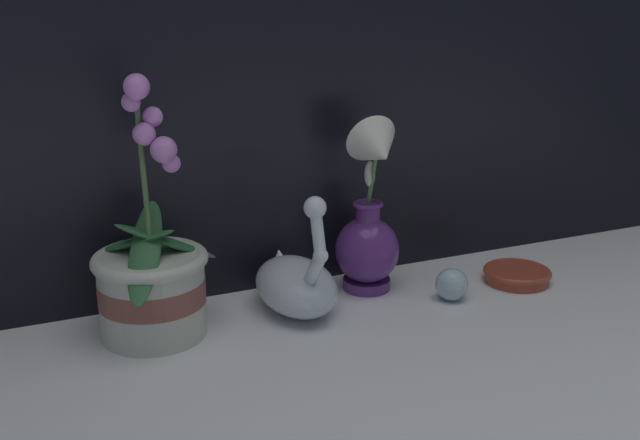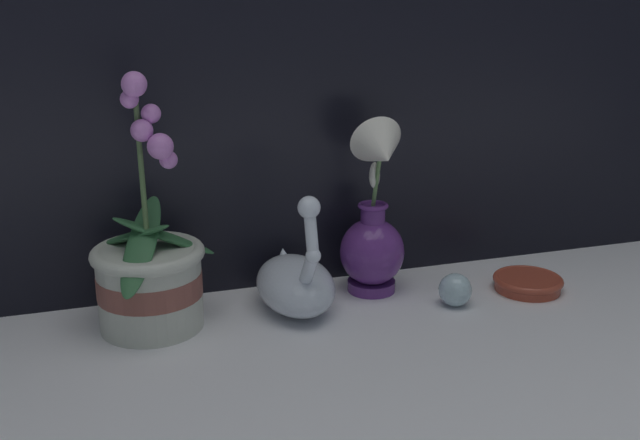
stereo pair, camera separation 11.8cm
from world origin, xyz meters
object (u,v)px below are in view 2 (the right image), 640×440
Objects in this scene: glass_sphere at (455,290)px; amber_dish at (528,282)px; swan_figurine at (295,281)px; blue_vase at (374,230)px; orchid_potted_plant at (150,274)px.

amber_dish is at bearing 7.81° from glass_sphere.
blue_vase is at bearing 10.51° from swan_figurine.
swan_figurine is at bearing -169.49° from blue_vase.
amber_dish is (0.40, -0.05, -0.03)m from swan_figurine.
swan_figurine is 0.41m from amber_dish.
glass_sphere is at bearing -41.05° from blue_vase.
orchid_potted_plant reaches higher than blue_vase.
amber_dish is (0.63, -0.05, -0.07)m from orchid_potted_plant.
orchid_potted_plant is 0.64m from amber_dish.
glass_sphere is (0.11, -0.09, -0.08)m from blue_vase.
blue_vase is at bearing 164.20° from amber_dish.
glass_sphere is at bearing -172.19° from amber_dish.
blue_vase is 0.16m from glass_sphere.
blue_vase is 0.28m from amber_dish.
blue_vase reaches higher than swan_figurine.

